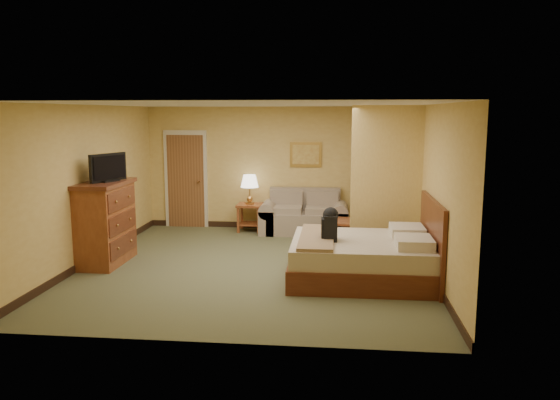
# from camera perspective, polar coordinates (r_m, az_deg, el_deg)

# --- Properties ---
(floor) EXTENTS (6.00, 6.00, 0.00)m
(floor) POSITION_cam_1_polar(r_m,az_deg,el_deg) (8.96, -2.65, -6.93)
(floor) COLOR #535638
(floor) RESTS_ON ground
(ceiling) EXTENTS (6.00, 6.00, 0.00)m
(ceiling) POSITION_cam_1_polar(r_m,az_deg,el_deg) (8.61, -2.78, 9.95)
(ceiling) COLOR white
(ceiling) RESTS_ON back_wall
(back_wall) EXTENTS (5.50, 0.02, 2.60)m
(back_wall) POSITION_cam_1_polar(r_m,az_deg,el_deg) (11.64, -0.49, 3.33)
(back_wall) COLOR #D5B05A
(back_wall) RESTS_ON floor
(left_wall) EXTENTS (0.02, 6.00, 2.60)m
(left_wall) POSITION_cam_1_polar(r_m,az_deg,el_deg) (9.50, -19.36, 1.50)
(left_wall) COLOR #D5B05A
(left_wall) RESTS_ON floor
(right_wall) EXTENTS (0.02, 6.00, 2.60)m
(right_wall) POSITION_cam_1_polar(r_m,az_deg,el_deg) (8.71, 15.48, 1.04)
(right_wall) COLOR #D5B05A
(right_wall) RESTS_ON floor
(partition) EXTENTS (1.20, 0.15, 2.60)m
(partition) POSITION_cam_1_polar(r_m,az_deg,el_deg) (9.54, 11.02, 1.88)
(partition) COLOR #D5B05A
(partition) RESTS_ON floor
(door) EXTENTS (0.94, 0.16, 2.10)m
(door) POSITION_cam_1_polar(r_m,az_deg,el_deg) (12.01, -9.80, 2.10)
(door) COLOR beige
(door) RESTS_ON floor
(baseboard) EXTENTS (5.50, 0.02, 0.12)m
(baseboard) POSITION_cam_1_polar(r_m,az_deg,el_deg) (11.82, -0.49, -2.66)
(baseboard) COLOR black
(baseboard) RESTS_ON floor
(loveseat) EXTENTS (1.81, 0.84, 0.91)m
(loveseat) POSITION_cam_1_polar(r_m,az_deg,el_deg) (11.31, 2.53, -1.98)
(loveseat) COLOR gray
(loveseat) RESTS_ON floor
(side_table) EXTENTS (0.52, 0.52, 0.58)m
(side_table) POSITION_cam_1_polar(r_m,az_deg,el_deg) (11.49, -3.17, -1.39)
(side_table) COLOR brown
(side_table) RESTS_ON floor
(table_lamp) EXTENTS (0.37, 0.37, 0.62)m
(table_lamp) POSITION_cam_1_polar(r_m,az_deg,el_deg) (11.39, -3.20, 1.90)
(table_lamp) COLOR #B28041
(table_lamp) RESTS_ON side_table
(coffee_table) EXTENTS (0.82, 0.82, 0.46)m
(coffee_table) POSITION_cam_1_polar(r_m,az_deg,el_deg) (10.43, 6.96, -2.83)
(coffee_table) COLOR brown
(coffee_table) RESTS_ON floor
(wall_picture) EXTENTS (0.67, 0.04, 0.52)m
(wall_picture) POSITION_cam_1_polar(r_m,az_deg,el_deg) (11.53, 2.70, 4.77)
(wall_picture) COLOR #B78E3F
(wall_picture) RESTS_ON back_wall
(dresser) EXTENTS (0.67, 1.28, 1.37)m
(dresser) POSITION_cam_1_polar(r_m,az_deg,el_deg) (9.42, -17.82, -2.24)
(dresser) COLOR brown
(dresser) RESTS_ON floor
(tv) EXTENTS (0.34, 0.71, 0.46)m
(tv) POSITION_cam_1_polar(r_m,az_deg,el_deg) (9.25, -17.52, 3.17)
(tv) COLOR black
(tv) RESTS_ON dresser
(bed) EXTENTS (2.23, 1.90, 1.23)m
(bed) POSITION_cam_1_polar(r_m,az_deg,el_deg) (8.30, 9.33, -5.96)
(bed) COLOR #4E2012
(bed) RESTS_ON floor
(backpack) EXTENTS (0.23, 0.30, 0.50)m
(backpack) POSITION_cam_1_polar(r_m,az_deg,el_deg) (8.07, 5.30, -2.42)
(backpack) COLOR black
(backpack) RESTS_ON bed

